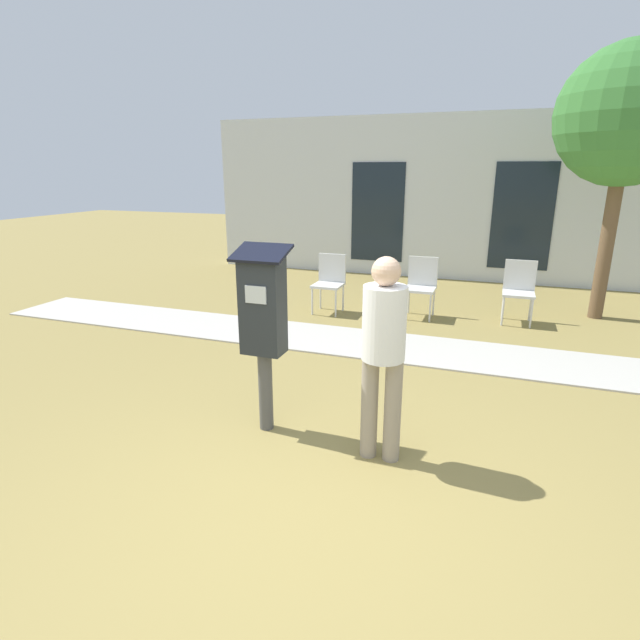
# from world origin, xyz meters

# --- Properties ---
(ground_plane) EXTENTS (40.00, 40.00, 0.00)m
(ground_plane) POSITION_xyz_m (0.00, 0.00, 0.00)
(ground_plane) COLOR olive
(sidewalk) EXTENTS (12.00, 1.10, 0.02)m
(sidewalk) POSITION_xyz_m (0.00, 3.40, 0.01)
(sidewalk) COLOR #B7B2A8
(sidewalk) RESTS_ON ground
(building_facade) EXTENTS (10.00, 0.26, 3.20)m
(building_facade) POSITION_xyz_m (0.00, 7.95, 1.60)
(building_facade) COLOR silver
(building_facade) RESTS_ON ground
(parking_meter) EXTENTS (0.44, 0.31, 1.59)m
(parking_meter) POSITION_xyz_m (-0.72, 1.01, 1.02)
(parking_meter) COLOR #4C4C4C
(parking_meter) RESTS_ON ground
(person_standing) EXTENTS (0.32, 0.32, 1.58)m
(person_standing) POSITION_xyz_m (0.31, 0.89, 0.93)
(person_standing) COLOR gray
(person_standing) RESTS_ON ground
(outdoor_chair_left) EXTENTS (0.44, 0.44, 0.90)m
(outdoor_chair_left) POSITION_xyz_m (-1.40, 4.73, 0.53)
(outdoor_chair_left) COLOR silver
(outdoor_chair_left) RESTS_ON ground
(outdoor_chair_middle) EXTENTS (0.44, 0.44, 0.90)m
(outdoor_chair_middle) POSITION_xyz_m (-0.01, 4.95, 0.53)
(outdoor_chair_middle) COLOR silver
(outdoor_chair_middle) RESTS_ON ground
(outdoor_chair_right) EXTENTS (0.44, 0.44, 0.90)m
(outdoor_chair_right) POSITION_xyz_m (1.37, 5.13, 0.53)
(outdoor_chair_right) COLOR silver
(outdoor_chair_right) RESTS_ON ground
(tree) EXTENTS (1.90, 1.90, 3.82)m
(tree) POSITION_xyz_m (2.52, 5.76, 2.84)
(tree) COLOR brown
(tree) RESTS_ON ground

